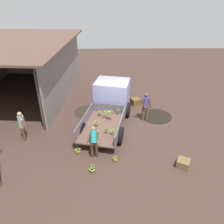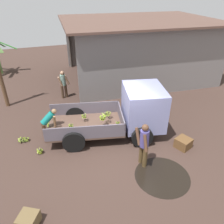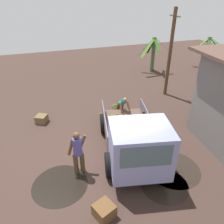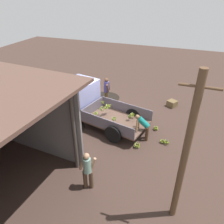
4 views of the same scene
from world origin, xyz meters
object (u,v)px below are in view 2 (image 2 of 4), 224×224
(wooden_crate_0, at_px, (29,220))
(cargo_truck, at_px, (133,110))
(person_bystander_near_shed, at_px, (63,83))
(banana_bunch_on_ground_3, at_px, (40,151))
(person_worker_loading, at_px, (48,122))
(banana_bunch_on_ground_1, at_px, (50,125))
(banana_bunch_on_ground_0, at_px, (26,139))
(wooden_crate_1, at_px, (183,143))
(person_foreground_visitor, at_px, (144,143))
(banana_bunch_on_ground_2, at_px, (21,140))

(wooden_crate_0, bearing_deg, cargo_truck, 34.97)
(person_bystander_near_shed, height_order, wooden_crate_0, person_bystander_near_shed)
(banana_bunch_on_ground_3, bearing_deg, wooden_crate_0, -98.67)
(cargo_truck, bearing_deg, person_bystander_near_shed, 130.11)
(person_worker_loading, relative_size, banana_bunch_on_ground_1, 4.50)
(banana_bunch_on_ground_0, xyz_separation_m, wooden_crate_0, (0.04, -3.95, 0.08))
(banana_bunch_on_ground_0, bearing_deg, banana_bunch_on_ground_1, 35.57)
(cargo_truck, xyz_separation_m, wooden_crate_1, (1.51, -1.68, -0.90))
(person_worker_loading, relative_size, wooden_crate_0, 2.61)
(person_foreground_visitor, distance_m, banana_bunch_on_ground_1, 4.73)
(banana_bunch_on_ground_1, distance_m, wooden_crate_1, 5.93)
(banana_bunch_on_ground_3, relative_size, wooden_crate_1, 0.49)
(cargo_truck, bearing_deg, wooden_crate_0, -132.35)
(wooden_crate_1, bearing_deg, cargo_truck, 131.86)
(banana_bunch_on_ground_2, bearing_deg, person_worker_loading, -1.08)
(banana_bunch_on_ground_1, distance_m, banana_bunch_on_ground_3, 1.83)
(banana_bunch_on_ground_1, distance_m, wooden_crate_0, 4.82)
(banana_bunch_on_ground_1, xyz_separation_m, wooden_crate_1, (4.95, -3.27, 0.07))
(person_foreground_visitor, height_order, banana_bunch_on_ground_1, person_foreground_visitor)
(person_bystander_near_shed, distance_m, banana_bunch_on_ground_1, 3.18)
(person_foreground_visitor, relative_size, wooden_crate_1, 3.18)
(person_bystander_near_shed, bearing_deg, wooden_crate_0, -31.74)
(person_foreground_visitor, bearing_deg, banana_bunch_on_ground_0, -42.25)
(person_foreground_visitor, height_order, banana_bunch_on_ground_3, person_foreground_visitor)
(wooden_crate_1, bearing_deg, person_worker_loading, 153.54)
(person_bystander_near_shed, xyz_separation_m, banana_bunch_on_ground_1, (-1.12, -2.88, -0.76))
(cargo_truck, distance_m, banana_bunch_on_ground_3, 4.13)
(person_worker_loading, relative_size, person_bystander_near_shed, 0.81)
(wooden_crate_0, relative_size, wooden_crate_1, 0.92)
(cargo_truck, relative_size, wooden_crate_1, 9.42)
(person_bystander_near_shed, relative_size, wooden_crate_0, 3.22)
(banana_bunch_on_ground_0, relative_size, wooden_crate_1, 0.44)
(banana_bunch_on_ground_3, bearing_deg, banana_bunch_on_ground_0, 116.49)
(banana_bunch_on_ground_1, bearing_deg, wooden_crate_0, -102.17)
(banana_bunch_on_ground_1, bearing_deg, banana_bunch_on_ground_2, -148.91)
(person_foreground_visitor, bearing_deg, cargo_truck, -110.44)
(banana_bunch_on_ground_1, xyz_separation_m, banana_bunch_on_ground_2, (-1.25, -0.75, -0.01))
(wooden_crate_0, bearing_deg, person_foreground_visitor, 15.59)
(banana_bunch_on_ground_3, bearing_deg, banana_bunch_on_ground_2, 124.83)
(banana_bunch_on_ground_2, xyz_separation_m, wooden_crate_0, (0.23, -3.96, 0.06))
(person_worker_loading, height_order, banana_bunch_on_ground_3, person_worker_loading)
(person_foreground_visitor, xyz_separation_m, banana_bunch_on_ground_1, (-2.96, 3.60, -0.83))
(cargo_truck, relative_size, banana_bunch_on_ground_0, 21.46)
(cargo_truck, bearing_deg, wooden_crate_1, -35.46)
(cargo_truck, relative_size, banana_bunch_on_ground_1, 17.65)
(cargo_truck, distance_m, wooden_crate_0, 5.52)
(cargo_truck, bearing_deg, banana_bunch_on_ground_0, -177.89)
(person_worker_loading, bearing_deg, person_foreground_visitor, -48.70)
(wooden_crate_1, bearing_deg, wooden_crate_0, -166.47)
(cargo_truck, distance_m, banana_bunch_on_ground_1, 3.91)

